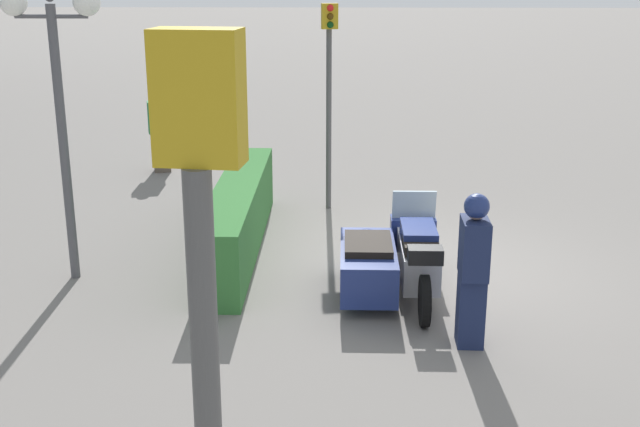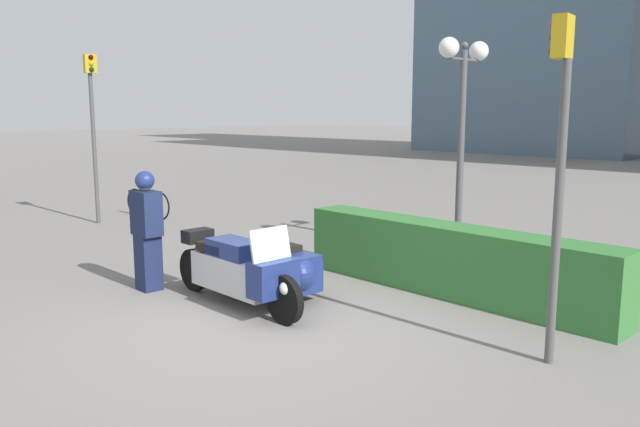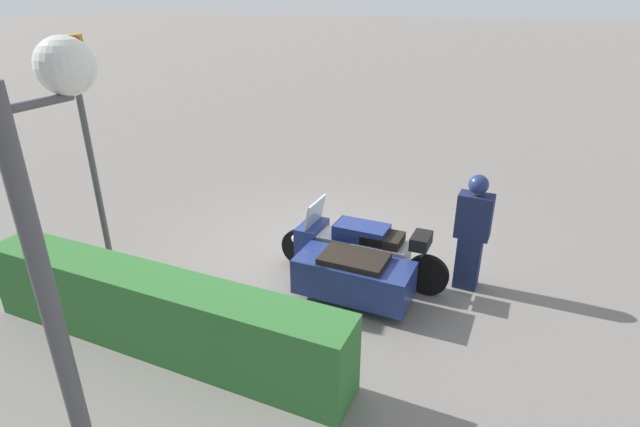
{
  "view_description": "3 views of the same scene",
  "coord_description": "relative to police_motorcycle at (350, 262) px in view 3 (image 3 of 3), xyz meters",
  "views": [
    {
      "loc": [
        -10.27,
        1.39,
        3.92
      ],
      "look_at": [
        -0.61,
        1.62,
        0.98
      ],
      "focal_mm": 45.0,
      "sensor_mm": 36.0,
      "label": 1
    },
    {
      "loc": [
        5.65,
        -4.28,
        2.52
      ],
      "look_at": [
        -0.29,
        1.44,
        1.17
      ],
      "focal_mm": 35.0,
      "sensor_mm": 36.0,
      "label": 2
    },
    {
      "loc": [
        -2.86,
        6.49,
        3.93
      ],
      "look_at": [
        -0.36,
        0.86,
        1.17
      ],
      "focal_mm": 28.0,
      "sensor_mm": 36.0,
      "label": 3
    }
  ],
  "objects": [
    {
      "name": "officer_rider",
      "position": [
        -1.5,
        -0.78,
        0.45
      ],
      "size": [
        0.47,
        0.29,
        1.7
      ],
      "rotation": [
        0.0,
        0.0,
        -1.6
      ],
      "color": "#192347",
      "rests_on": "ground"
    },
    {
      "name": "traffic_light_near",
      "position": [
        3.68,
        0.82,
        1.79
      ],
      "size": [
        0.22,
        0.28,
        3.41
      ],
      "rotation": [
        0.0,
        0.0,
        3.3
      ],
      "color": "#4C4C4C",
      "rests_on": "ground"
    },
    {
      "name": "ground_plane",
      "position": [
        0.77,
        -0.73,
        -0.45
      ],
      "size": [
        160.0,
        160.0,
        0.0
      ],
      "primitive_type": "plane",
      "color": "slate"
    },
    {
      "name": "police_motorcycle",
      "position": [
        0.0,
        0.0,
        0.0
      ],
      "size": [
        2.58,
        1.28,
        1.14
      ],
      "rotation": [
        0.0,
        0.0,
        -0.01
      ],
      "color": "black",
      "rests_on": "ground"
    },
    {
      "name": "hedge_bush_curbside",
      "position": [
        1.61,
        2.1,
        0.04
      ],
      "size": [
        4.81,
        0.6,
        0.98
      ],
      "primitive_type": "cube",
      "color": "#337033",
      "rests_on": "ground"
    },
    {
      "name": "twin_lamp_post",
      "position": [
        0.39,
        4.14,
        2.39
      ],
      "size": [
        0.33,
        1.22,
        3.71
      ],
      "color": "#4C4C51",
      "rests_on": "ground"
    }
  ]
}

